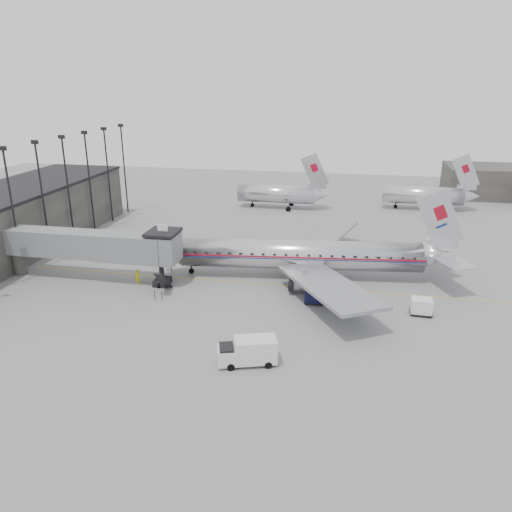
{
  "coord_description": "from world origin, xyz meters",
  "views": [
    {
      "loc": [
        11.47,
        -46.4,
        22.35
      ],
      "look_at": [
        1.14,
        6.47,
        3.2
      ],
      "focal_mm": 35.0,
      "sensor_mm": 36.0,
      "label": 1
    }
  ],
  "objects_px": {
    "airliner": "(307,255)",
    "baggage_cart_white": "(421,306)",
    "service_van": "(248,351)",
    "ramp_worker": "(138,277)",
    "baggage_cart_navy": "(314,296)"
  },
  "relations": [
    {
      "from": "airliner",
      "to": "baggage_cart_white",
      "type": "relative_size",
      "value": 16.03
    },
    {
      "from": "baggage_cart_white",
      "to": "airliner",
      "type": "bearing_deg",
      "value": 149.92
    },
    {
      "from": "service_van",
      "to": "ramp_worker",
      "type": "relative_size",
      "value": 2.76
    },
    {
      "from": "baggage_cart_navy",
      "to": "airliner",
      "type": "bearing_deg",
      "value": 99.82
    },
    {
      "from": "airliner",
      "to": "service_van",
      "type": "distance_m",
      "value": 20.45
    },
    {
      "from": "baggage_cart_white",
      "to": "ramp_worker",
      "type": "xyz_separation_m",
      "value": [
        -31.05,
        1.73,
        0.05
      ]
    },
    {
      "from": "airliner",
      "to": "baggage_cart_navy",
      "type": "height_order",
      "value": "airliner"
    },
    {
      "from": "airliner",
      "to": "baggage_cart_white",
      "type": "height_order",
      "value": "airliner"
    },
    {
      "from": "airliner",
      "to": "service_van",
      "type": "height_order",
      "value": "airliner"
    },
    {
      "from": "baggage_cart_navy",
      "to": "baggage_cart_white",
      "type": "height_order",
      "value": "baggage_cart_white"
    },
    {
      "from": "service_van",
      "to": "baggage_cart_navy",
      "type": "bearing_deg",
      "value": 54.15
    },
    {
      "from": "service_van",
      "to": "baggage_cart_white",
      "type": "distance_m",
      "value": 19.58
    },
    {
      "from": "baggage_cart_navy",
      "to": "baggage_cart_white",
      "type": "relative_size",
      "value": 0.96
    },
    {
      "from": "airliner",
      "to": "service_van",
      "type": "relative_size",
      "value": 6.77
    },
    {
      "from": "baggage_cart_navy",
      "to": "ramp_worker",
      "type": "bearing_deg",
      "value": 174.24
    }
  ]
}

